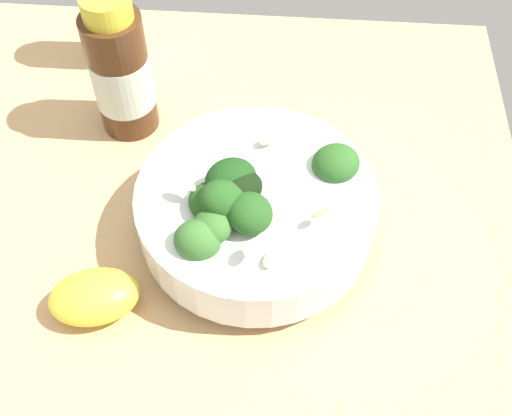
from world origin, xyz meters
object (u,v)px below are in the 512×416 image
object	(u,v)px
bottle_tall	(104,9)
bowl_of_broccoli	(254,208)
lemon_wedge	(94,297)
bottle_short	(121,72)

from	to	relation	value
bottle_tall	bowl_of_broccoli	bearing A→B (deg)	-52.53
bowl_of_broccoli	lemon_wedge	distance (cm)	15.98
lemon_wedge	bottle_tall	bearing A→B (deg)	99.83
bowl_of_broccoli	bottle_tall	size ratio (longest dim) A/B	1.55
bottle_tall	bottle_short	bearing A→B (deg)	-68.31
bottle_tall	bottle_short	size ratio (longest dim) A/B	0.88
bowl_of_broccoli	bottle_tall	distance (cm)	31.19
lemon_wedge	bottle_tall	size ratio (longest dim) A/B	0.56
bowl_of_broccoli	lemon_wedge	bearing A→B (deg)	-146.14
bottle_tall	bottle_short	xyz separation A→B (cm)	(4.25, -10.68, 0.43)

